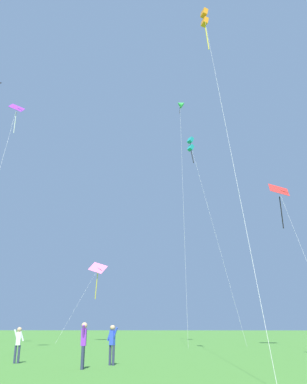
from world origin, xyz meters
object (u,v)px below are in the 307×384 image
Objects in this scene: kite_teal_box at (191,145)px; person_child_small at (84,341)px; kite_green_small at (180,105)px; person_in_red_shirt at (112,341)px; kite_pink_low at (97,274)px; person_foreground_watcher at (18,341)px; kite_purple_streamer at (14,120)px; kite_orange_box at (205,20)px; kite_red_high at (280,199)px.

kite_teal_box is 12.84× the size of person_child_small.
kite_green_small reaches higher than person_in_red_shirt.
kite_teal_box is 5.16m from kite_green_small.
kite_pink_low reaches higher than person_foreground_watcher.
kite_purple_streamer is at bearing 125.65° from person_foreground_watcher.
kite_orange_box reaches higher than kite_pink_low.
person_foreground_watcher is 0.95× the size of person_in_red_shirt.
kite_red_high is 23.72m from person_in_red_shirt.
kite_red_high is at bearing 43.85° from person_foreground_watcher.
kite_teal_box is at bearing 67.77° from person_foreground_watcher.
person_child_small is at bearing -116.23° from person_in_red_shirt.
kite_orange_box is 2.41× the size of kite_pink_low.
kite_orange_box is 15.25m from kite_purple_streamer.
kite_purple_streamer is at bearing 141.98° from person_in_red_shirt.
kite_red_high is at bearing -35.15° from kite_pink_low.
kite_purple_streamer is 24.82m from kite_pink_low.
kite_red_high is 0.80× the size of kite_purple_streamer.
kite_orange_box is 22.64m from person_foreground_watcher.
kite_teal_box reaches higher than kite_pink_low.
person_foreground_watcher is (2.58, -29.56, -6.69)m from kite_pink_low.
kite_red_high is at bearing 54.58° from person_child_small.
person_in_red_shirt is at bearing 63.77° from person_child_small.
kite_purple_streamer is 11.61× the size of person_foreground_watcher.
kite_purple_streamer is at bearing 132.82° from person_child_small.
kite_green_small is 34.97m from person_child_small.
kite_teal_box is at bearing 91.35° from kite_orange_box.
person_foreground_watcher is at bearing -112.23° from kite_teal_box.
kite_teal_box is (-0.45, 18.94, -0.29)m from kite_orange_box.
kite_orange_box is 1.25× the size of kite_purple_streamer.
kite_teal_box is 19.22m from kite_pink_low.
kite_pink_low is at bearing 94.99° from person_foreground_watcher.
kite_red_high is 17.05m from kite_green_small.
kite_pink_low is at bearing 100.86° from person_child_small.
kite_orange_box reaches higher than person_in_red_shirt.
person_in_red_shirt is (4.40, -0.70, 0.05)m from person_foreground_watcher.
kite_purple_streamer is 22.21m from kite_green_small.
kite_orange_box reaches higher than kite_red_high.
person_foreground_watcher is (-9.45, -3.09, -20.34)m from kite_orange_box.
kite_pink_low is 31.76m from person_in_red_shirt.
kite_teal_box is 31.12m from person_foreground_watcher.
kite_teal_box is at bearing 141.85° from kite_red_high.
kite_green_small is 33.74m from person_in_red_shirt.
kite_purple_streamer is at bearing -155.18° from kite_red_high.
kite_green_small is 15.56× the size of person_child_small.
person_foreground_watcher is at bearing -136.15° from kite_red_high.
kite_teal_box is 13.56× the size of person_in_red_shirt.
person_child_small is (-5.89, -5.51, -20.23)m from kite_orange_box.
kite_teal_box is 2.38× the size of kite_pink_low.
person_child_small is at bearing -102.56° from kite_teal_box.
kite_red_high is 12.90m from kite_teal_box.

